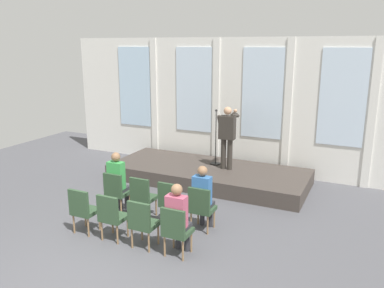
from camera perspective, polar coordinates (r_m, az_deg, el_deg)
name	(u,v)px	position (r m, az deg, el deg)	size (l,w,h in m)	color
ground_plane	(94,270)	(7.07, -14.00, -17.35)	(16.19, 16.19, 0.00)	#4C4C51
rear_partition	(228,104)	(11.60, 5.29, 5.86)	(10.58, 0.14, 3.86)	silver
stage_platform	(208,174)	(10.79, 2.38, -4.41)	(5.33, 2.14, 0.40)	#3F3833
speaker	(227,133)	(10.38, 5.15, 1.57)	(0.52, 0.69, 1.69)	#332D28
mic_stand	(216,153)	(10.92, 3.45, -1.25)	(0.28, 0.28, 1.55)	black
chair_r0_c0	(116,190)	(8.87, -10.98, -6.60)	(0.46, 0.44, 0.94)	olive
audience_r0_c0	(118,179)	(8.85, -10.76, -5.04)	(0.36, 0.39, 1.39)	#2D2D33
chair_r0_c1	(143,195)	(8.50, -7.21, -7.38)	(0.46, 0.44, 0.94)	olive
chair_r0_c2	(171,200)	(8.18, -3.09, -8.19)	(0.46, 0.44, 0.94)	olive
chair_r0_c3	(201,206)	(7.89, 1.36, -9.01)	(0.46, 0.44, 0.94)	olive
audience_r0_c3	(203,194)	(7.88, 1.61, -7.36)	(0.36, 0.39, 1.36)	#2D2D33
chair_r1_c0	(83,208)	(8.09, -15.58, -8.98)	(0.46, 0.44, 0.94)	olive
chair_r1_c1	(112,214)	(7.68, -11.62, -10.00)	(0.46, 0.44, 0.94)	olive
chair_r1_c2	(142,221)	(7.32, -7.22, -11.09)	(0.46, 0.44, 0.94)	olive
chair_r1_c3	(176,229)	(7.00, -2.36, -12.20)	(0.46, 0.44, 0.94)	olive
audience_r1_c3	(178,216)	(6.98, -2.07, -10.39)	(0.36, 0.39, 1.34)	#2D2D33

